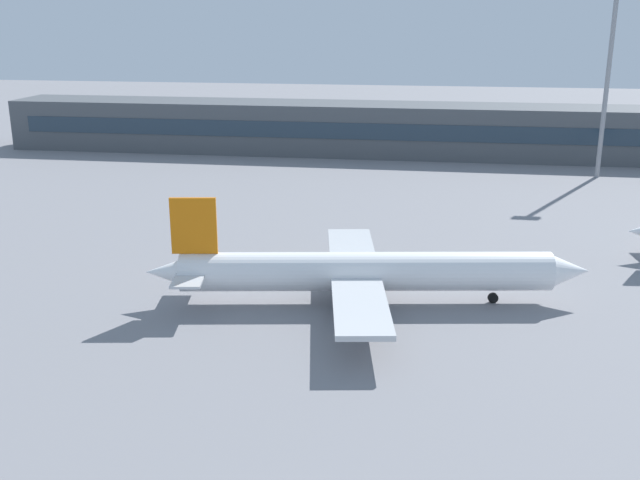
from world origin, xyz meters
TOP-DOWN VIEW (x-y plane):
  - ground_plane at (0.00, 40.00)m, footprint 400.00×400.00m
  - terminal_building at (0.00, 104.05)m, footprint 144.15×12.13m
  - airplane_near at (0.51, 31.64)m, footprint 38.42×27.04m
  - floodlight_tower_west at (30.87, 89.60)m, footprint 3.20×0.80m

SIDE VIEW (x-z plane):
  - ground_plane at x=0.00m, z-range 0.00..0.00m
  - airplane_near at x=0.51m, z-range -1.86..7.67m
  - terminal_building at x=0.00m, z-range 0.00..9.00m
  - floodlight_tower_west at x=30.87m, z-range 2.08..31.76m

